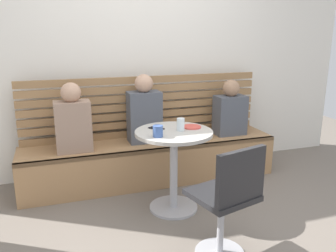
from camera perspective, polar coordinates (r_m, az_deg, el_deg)
name	(u,v)px	position (r m, az deg, el deg)	size (l,w,h in m)	color
ground	(194,239)	(2.89, 4.22, -17.90)	(8.00, 8.00, 0.00)	#70665B
back_wall	(139,43)	(3.99, -4.69, 13.29)	(5.20, 0.10, 2.90)	white
booth_bench	(152,161)	(3.80, -2.68, -5.71)	(2.70, 0.52, 0.44)	#A87C51
booth_backrest	(145,106)	(3.87, -3.76, 3.24)	(2.65, 0.04, 0.67)	#9A7249
cafe_table	(174,155)	(3.10, 0.94, -4.76)	(0.68, 0.68, 0.74)	#ADADB2
white_chair	(228,199)	(2.48, 9.77, -11.64)	(0.49, 0.49, 0.85)	#ADADB2
person_adult	(144,112)	(3.67, -3.88, 2.26)	(0.34, 0.22, 0.72)	#4C515B
person_child_left	(73,121)	(3.49, -15.24, 0.76)	(0.34, 0.22, 0.67)	#9E7F6B
person_child_middle	(230,111)	(4.01, 10.08, 2.49)	(0.34, 0.22, 0.62)	#4C515B
cup_mug_blue	(158,131)	(2.85, -1.65, -0.84)	(0.08, 0.08, 0.10)	#3D5B9E
cup_water_clear	(181,124)	(3.03, 2.07, 0.26)	(0.07, 0.07, 0.11)	white
plate_small	(192,127)	(3.15, 3.87, -0.13)	(0.17, 0.17, 0.01)	#DB4C42
phone_on_table	(156,128)	(3.10, -1.93, -0.39)	(0.07, 0.14, 0.01)	black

